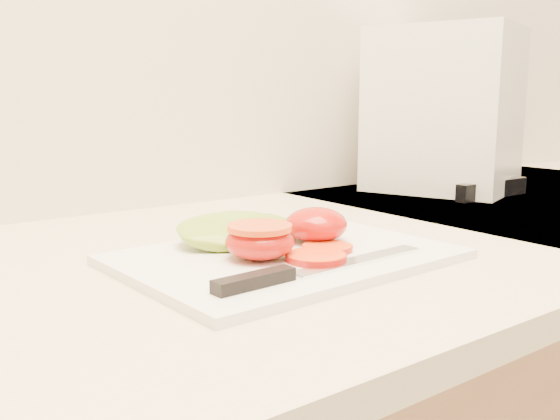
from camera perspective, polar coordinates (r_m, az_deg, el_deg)
cutting_board at (r=0.68m, az=0.51°, el=-4.29°), size 0.35×0.26×0.01m
tomato_half_dome at (r=0.72m, az=3.32°, el=-1.34°), size 0.07×0.07×0.04m
tomato_half_cut at (r=0.64m, az=-1.86°, el=-2.76°), size 0.07×0.07×0.04m
tomato_slice_0 at (r=0.64m, az=3.33°, el=-4.32°), size 0.06×0.06×0.01m
tomato_slice_1 at (r=0.69m, az=4.34°, el=-3.45°), size 0.05×0.05×0.01m
lettuce_leaf_0 at (r=0.72m, az=-4.02°, el=-1.89°), size 0.15×0.10×0.03m
lettuce_leaf_1 at (r=0.75m, az=-1.54°, el=-1.61°), size 0.11×0.09×0.02m
knife at (r=0.59m, az=1.72°, el=-5.67°), size 0.26×0.03×0.01m
appliance at (r=1.22m, az=14.70°, el=8.81°), size 0.27×0.30×0.30m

